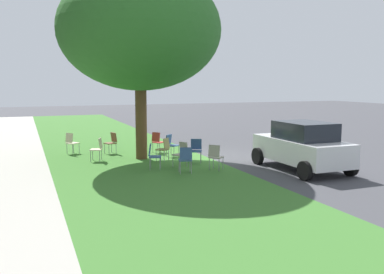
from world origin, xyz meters
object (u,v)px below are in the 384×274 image
object	(u,v)px
chair_0	(153,154)
chair_7	(164,148)
chair_2	(215,155)
chair_5	(181,152)
parked_car	(302,146)
chair_1	(196,149)
chair_8	(98,148)
street_tree	(140,30)
chair_3	(171,143)
chair_9	(157,141)
chair_10	(112,141)
chair_6	(71,141)
chair_4	(185,158)

from	to	relation	value
chair_0	chair_7	xyz separation A→B (m)	(1.33, -0.82, 0.00)
chair_2	chair_5	xyz separation A→B (m)	(0.98, 0.86, 0.00)
chair_2	parked_car	size ratio (longest dim) A/B	0.24
chair_1	chair_8	distance (m)	3.72
street_tree	chair_0	bearing A→B (deg)	175.50
chair_2	chair_3	world-z (taller)	same
chair_5	chair_8	distance (m)	3.38
street_tree	chair_7	size ratio (longest dim) A/B	8.16
chair_3	chair_9	size ratio (longest dim) A/B	1.00
chair_2	chair_10	size ratio (longest dim) A/B	1.00
chair_8	chair_10	xyz separation A→B (m)	(1.54, -0.82, 0.00)
chair_0	chair_5	bearing A→B (deg)	-87.49
chair_1	chair_5	xyz separation A→B (m)	(-0.55, 0.78, 0.00)
chair_1	chair_10	xyz separation A→B (m)	(3.20, 2.51, 0.00)
chair_10	parked_car	bearing A→B (deg)	-137.06
street_tree	chair_10	size ratio (longest dim) A/B	8.16
chair_1	chair_3	world-z (taller)	same
street_tree	chair_2	world-z (taller)	street_tree
chair_7	chair_5	bearing A→B (deg)	-170.08
chair_1	chair_6	distance (m)	5.53
parked_car	chair_10	bearing A→B (deg)	42.94
chair_5	chair_4	bearing A→B (deg)	166.40
chair_2	chair_5	size ratio (longest dim) A/B	1.00
chair_0	chair_4	bearing A→B (deg)	-143.20
chair_4	parked_car	xyz separation A→B (m)	(-0.90, -3.89, 0.32)
chair_3	chair_7	world-z (taller)	same
street_tree	chair_6	bearing A→B (deg)	48.11
chair_0	chair_1	world-z (taller)	same
chair_2	chair_6	bearing A→B (deg)	38.37
chair_4	chair_0	bearing A→B (deg)	36.80
chair_4	chair_8	bearing A→B (deg)	34.64
chair_3	chair_10	size ratio (longest dim) A/B	1.00
chair_3	chair_6	bearing A→B (deg)	60.48
chair_9	chair_10	bearing A→B (deg)	73.75
chair_4	parked_car	world-z (taller)	parked_car
chair_1	chair_7	xyz separation A→B (m)	(0.73, 1.01, 0.00)
chair_8	chair_9	size ratio (longest dim) A/B	1.00
chair_10	chair_9	bearing A→B (deg)	-106.25
chair_0	chair_8	distance (m)	2.71
chair_1	chair_3	distance (m)	1.70
street_tree	chair_10	bearing A→B (deg)	27.24
chair_3	chair_4	bearing A→B (deg)	169.24
chair_2	chair_10	bearing A→B (deg)	28.68
chair_10	street_tree	bearing A→B (deg)	-152.76
chair_4	chair_7	xyz separation A→B (m)	(2.38, -0.04, 0.00)
street_tree	chair_4	world-z (taller)	street_tree
chair_4	chair_8	size ratio (longest dim) A/B	1.00
street_tree	chair_4	bearing A→B (deg)	-169.12
chair_3	chair_5	xyz separation A→B (m)	(-2.20, 0.36, 0.00)
chair_4	chair_10	world-z (taller)	same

